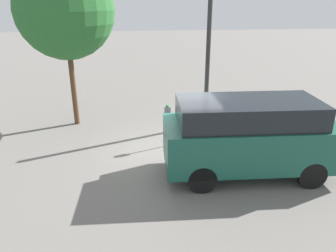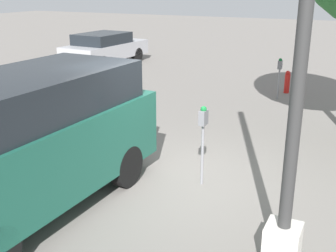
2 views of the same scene
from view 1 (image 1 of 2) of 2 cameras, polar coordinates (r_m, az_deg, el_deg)
name	(u,v)px [view 1 (image 1 of 2)]	position (r m, az deg, el deg)	size (l,w,h in m)	color
ground_plane	(173,154)	(10.67, 0.92, -4.88)	(80.00, 80.00, 0.00)	slate
parking_meter_near	(167,116)	(10.81, -0.10, 1.77)	(0.20, 0.11, 1.48)	gray
lamp_post	(207,83)	(12.58, 6.76, 7.50)	(0.44, 0.44, 5.30)	beige
parked_van	(249,135)	(9.31, 13.98, -1.54)	(4.80, 2.09, 2.20)	#195142
street_tree	(65,10)	(12.80, -17.52, 18.71)	(3.51, 3.51, 6.07)	#513823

